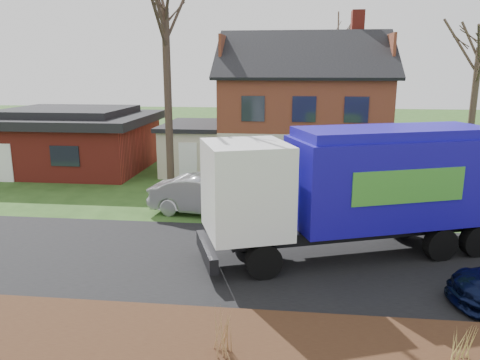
# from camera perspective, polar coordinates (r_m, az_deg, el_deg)

# --- Properties ---
(ground) EXTENTS (120.00, 120.00, 0.00)m
(ground) POSITION_cam_1_polar(r_m,az_deg,el_deg) (15.20, 0.36, -9.88)
(ground) COLOR #254617
(ground) RESTS_ON ground
(road) EXTENTS (80.00, 7.00, 0.02)m
(road) POSITION_cam_1_polar(r_m,az_deg,el_deg) (15.19, 0.36, -9.84)
(road) COLOR black
(road) RESTS_ON ground
(mulch_verge) EXTENTS (80.00, 3.50, 0.30)m
(mulch_verge) POSITION_cam_1_polar(r_m,az_deg,el_deg) (10.50, -2.99, -20.56)
(mulch_verge) COLOR black
(mulch_verge) RESTS_ON ground
(main_house) EXTENTS (12.95, 8.95, 9.26)m
(main_house) POSITION_cam_1_polar(r_m,az_deg,el_deg) (27.85, 6.61, 9.27)
(main_house) COLOR beige
(main_house) RESTS_ON ground
(ranch_house) EXTENTS (9.80, 8.20, 3.70)m
(ranch_house) POSITION_cam_1_polar(r_m,az_deg,el_deg) (30.37, -19.97, 4.69)
(ranch_house) COLOR maroon
(ranch_house) RESTS_ON ground
(garbage_truck) EXTENTS (10.08, 5.79, 4.19)m
(garbage_truck) POSITION_cam_1_polar(r_m,az_deg,el_deg) (15.53, 14.57, -0.41)
(garbage_truck) COLOR black
(garbage_truck) RESTS_ON ground
(silver_sedan) EXTENTS (5.06, 2.36, 1.60)m
(silver_sedan) POSITION_cam_1_polar(r_m,az_deg,el_deg) (19.75, -3.95, -1.89)
(silver_sedan) COLOR #94969B
(silver_sedan) RESTS_ON ground
(tree_back) EXTENTS (3.34, 3.34, 10.59)m
(tree_back) POSITION_cam_1_polar(r_m,az_deg,el_deg) (37.05, 11.94, 17.54)
(tree_back) COLOR #47352A
(tree_back) RESTS_ON ground
(grass_clump_mid) EXTENTS (0.37, 0.30, 1.03)m
(grass_clump_mid) POSITION_cam_1_polar(r_m,az_deg,el_deg) (10.00, -1.83, -17.93)
(grass_clump_mid) COLOR #9A6F44
(grass_clump_mid) RESTS_ON mulch_verge
(grass_clump_east) EXTENTS (0.32, 0.26, 0.80)m
(grass_clump_east) POSITION_cam_1_polar(r_m,az_deg,el_deg) (10.77, 25.44, -17.60)
(grass_clump_east) COLOR #AA954B
(grass_clump_east) RESTS_ON mulch_verge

